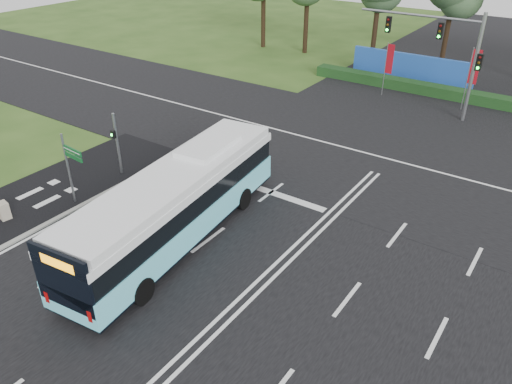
% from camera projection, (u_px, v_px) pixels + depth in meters
% --- Properties ---
extents(ground, '(120.00, 120.00, 0.00)m').
position_uv_depth(ground, '(272.00, 268.00, 19.98)').
color(ground, '#2E4E1A').
rests_on(ground, ground).
extents(road_main, '(20.00, 120.00, 0.04)m').
position_uv_depth(road_main, '(272.00, 268.00, 19.97)').
color(road_main, black).
rests_on(road_main, ground).
extents(road_cross, '(120.00, 14.00, 0.05)m').
position_uv_depth(road_cross, '(386.00, 159.00, 28.52)').
color(road_cross, black).
rests_on(road_cross, ground).
extents(bike_path, '(5.00, 18.00, 0.06)m').
position_uv_depth(bike_path, '(20.00, 207.00, 23.97)').
color(bike_path, black).
rests_on(bike_path, ground).
extents(kerb_strip, '(0.25, 18.00, 0.12)m').
position_uv_depth(kerb_strip, '(51.00, 222.00, 22.77)').
color(kerb_strip, gray).
rests_on(kerb_strip, ground).
extents(city_bus, '(3.92, 12.55, 3.54)m').
position_uv_depth(city_bus, '(177.00, 204.00, 20.83)').
color(city_bus, '#68DCF1').
rests_on(city_bus, ground).
extents(pedestrian_signal, '(0.32, 0.42, 3.45)m').
position_uv_depth(pedestrian_signal, '(116.00, 142.00, 26.03)').
color(pedestrian_signal, gray).
rests_on(pedestrian_signal, ground).
extents(street_sign, '(1.41, 0.20, 3.62)m').
position_uv_depth(street_sign, '(70.00, 162.00, 23.06)').
color(street_sign, gray).
rests_on(street_sign, ground).
extents(utility_cabinet, '(0.59, 0.52, 0.88)m').
position_uv_depth(utility_cabinet, '(4.00, 211.00, 22.86)').
color(utility_cabinet, '#ADA08C').
rests_on(utility_cabinet, ground).
extents(banner_flag_left, '(0.59, 0.13, 3.98)m').
position_uv_depth(banner_flag_left, '(389.00, 62.00, 36.65)').
color(banner_flag_left, gray).
rests_on(banner_flag_left, ground).
extents(banner_flag_mid, '(0.65, 0.07, 4.38)m').
position_uv_depth(banner_flag_mid, '(473.00, 70.00, 33.86)').
color(banner_flag_mid, gray).
rests_on(banner_flag_mid, ground).
extents(traffic_light_gantry, '(8.41, 0.28, 7.00)m').
position_uv_depth(traffic_light_gantry, '(449.00, 47.00, 32.17)').
color(traffic_light_gantry, gray).
rests_on(traffic_light_gantry, ground).
extents(hedge, '(22.00, 1.20, 0.80)m').
position_uv_depth(hedge, '(450.00, 93.00, 37.25)').
color(hedge, '#133515').
rests_on(hedge, ground).
extents(blue_hoarding, '(10.00, 0.30, 2.20)m').
position_uv_depth(blue_hoarding, '(411.00, 68.00, 40.65)').
color(blue_hoarding, '#2050AF').
rests_on(blue_hoarding, ground).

